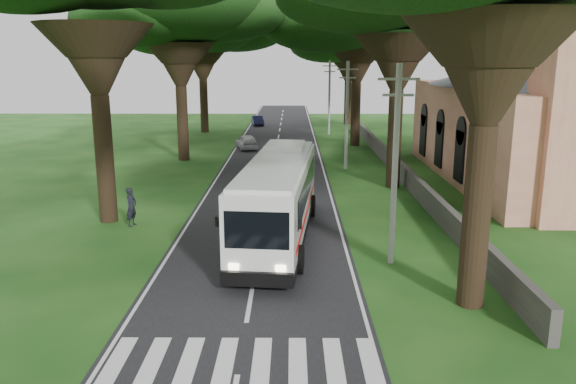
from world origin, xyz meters
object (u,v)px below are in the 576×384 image
(coach_bus, at_px, (278,197))
(pole_near, at_px, (395,162))
(pedestrian, at_px, (131,207))
(pole_far, at_px, (329,96))
(distant_car_b, at_px, (257,120))
(church, at_px, (541,109))
(pole_mid, at_px, (347,114))
(distant_car_a, at_px, (247,142))

(coach_bus, bearing_deg, pole_near, -28.33)
(pole_near, xyz_separation_m, pedestrian, (-12.06, 5.16, -3.21))
(pole_far, relative_size, pedestrian, 4.11)
(pole_near, relative_size, distant_car_b, 2.23)
(church, bearing_deg, distant_car_b, 122.11)
(pole_far, bearing_deg, distant_car_b, 134.26)
(pole_far, distance_m, pedestrian, 37.01)
(church, distance_m, pole_mid, 13.16)
(pole_far, xyz_separation_m, pedestrian, (-12.06, -34.84, -3.21))
(church, distance_m, distant_car_a, 25.24)
(distant_car_a, bearing_deg, church, 130.63)
(pole_near, relative_size, pedestrian, 4.11)
(pole_near, relative_size, distant_car_a, 2.01)
(pole_mid, distance_m, distant_car_b, 30.02)
(distant_car_a, height_order, pedestrian, pedestrian)
(distant_car_a, distance_m, distant_car_b, 19.08)
(pole_near, height_order, pole_mid, same)
(coach_bus, xyz_separation_m, distant_car_b, (-3.69, 45.47, -1.38))
(pole_far, bearing_deg, pedestrian, -109.09)
(pedestrian, bearing_deg, church, -51.44)
(pole_mid, bearing_deg, pedestrian, -129.09)
(pole_mid, height_order, coach_bus, pole_mid)
(coach_bus, xyz_separation_m, pedestrian, (-7.36, 2.02, -1.02))
(pole_far, height_order, pedestrian, pole_far)
(church, height_order, pole_mid, church)
(distant_car_b, bearing_deg, church, -68.11)
(church, height_order, coach_bus, church)
(pole_near, bearing_deg, distant_car_b, 99.79)
(coach_bus, xyz_separation_m, distant_car_a, (-3.54, 26.39, -1.29))
(church, bearing_deg, coach_bus, -143.96)
(pole_near, bearing_deg, church, 51.50)
(church, relative_size, distant_car_a, 6.04)
(distant_car_a, bearing_deg, pole_mid, 115.63)
(distant_car_b, bearing_deg, pedestrian, -105.06)
(pole_far, relative_size, coach_bus, 0.63)
(pole_near, distance_m, distant_car_b, 49.45)
(pole_far, height_order, distant_car_a, pole_far)
(distant_car_b, bearing_deg, coach_bus, -95.58)
(distant_car_b, bearing_deg, pole_near, -90.43)
(pole_near, xyz_separation_m, pole_mid, (0.00, 20.00, 0.00))
(pedestrian, bearing_deg, pole_near, -97.64)
(pole_mid, xyz_separation_m, pole_far, (0.00, 20.00, 0.00))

